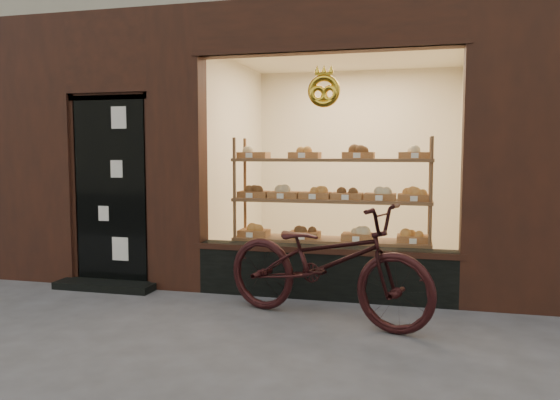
# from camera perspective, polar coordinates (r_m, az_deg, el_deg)

# --- Properties ---
(ground) EXTENTS (90.00, 90.00, 0.00)m
(ground) POSITION_cam_1_polar(r_m,az_deg,el_deg) (4.04, -7.26, -17.37)
(ground) COLOR #434343
(display_shelf) EXTENTS (2.20, 0.45, 1.70)m
(display_shelf) POSITION_cam_1_polar(r_m,az_deg,el_deg) (6.13, 5.34, -1.22)
(display_shelf) COLOR brown
(display_shelf) RESTS_ON ground
(bicycle) EXTENTS (2.19, 1.34, 1.08)m
(bicycle) POSITION_cam_1_polar(r_m,az_deg,el_deg) (5.00, 4.71, -6.45)
(bicycle) COLOR black
(bicycle) RESTS_ON ground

